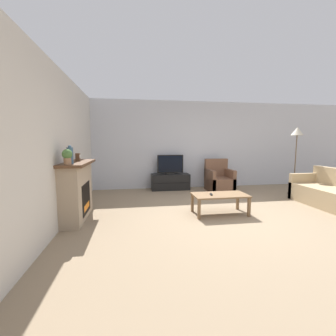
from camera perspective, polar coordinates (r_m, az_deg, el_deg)
The scene contains 13 objects.
ground_plane at distance 4.69m, azimuth 16.55°, elevation -11.58°, with size 24.00×24.00×0.00m, color #89755B.
wall_back at distance 7.21m, azimuth 6.83°, elevation 5.84°, with size 12.00×0.06×2.70m.
wall_left at distance 4.20m, azimuth -26.19°, elevation 4.67°, with size 0.06×12.00×2.70m.
fireplace at distance 4.53m, azimuth -22.15°, elevation -5.23°, with size 0.45×1.33×1.08m.
mantel_vase_left at distance 4.05m, azimuth -23.62°, elevation 3.02°, with size 0.10×0.10×0.31m.
mantel_clock at distance 4.57m, azimuth -21.89°, elevation 2.58°, with size 0.08×0.11×0.15m.
potted_plant at distance 3.89m, azimuth -24.23°, elevation 2.81°, with size 0.16×0.16×0.25m.
tv_stand at distance 6.85m, azimuth 0.59°, elevation -3.51°, with size 1.15×0.45×0.48m.
tv at distance 6.77m, azimuth 0.60°, elevation 0.73°, with size 0.79×0.18×0.58m.
armchair at distance 6.85m, azimuth 12.82°, elevation -3.15°, with size 0.70×0.76×0.93m.
coffee_table at distance 4.64m, azimuth 13.05°, elevation -7.10°, with size 1.08×0.56×0.41m.
remote at distance 4.54m, azimuth 10.91°, elevation -6.57°, with size 0.07×0.16×0.02m.
floor_lamp at distance 7.10m, azimuth 29.93°, elevation 7.00°, with size 0.32×0.32×1.84m.
Camera 1 is at (-1.96, -4.01, 1.44)m, focal length 24.00 mm.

